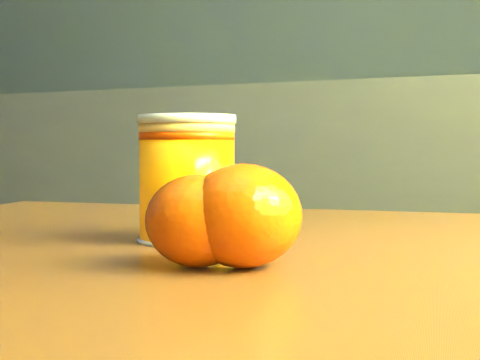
% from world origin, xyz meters
% --- Properties ---
extents(kitchen_counter, '(3.15, 0.60, 0.90)m').
position_xyz_m(kitchen_counter, '(0.00, 1.45, 0.45)').
color(kitchen_counter, '#47474C').
rests_on(kitchen_counter, ground).
extents(juice_glass, '(0.07, 0.07, 0.09)m').
position_xyz_m(juice_glass, '(0.91, 0.08, 0.72)').
color(juice_glass, orange).
rests_on(juice_glass, table).
extents(orange_front, '(0.06, 0.06, 0.05)m').
position_xyz_m(orange_front, '(0.97, -0.01, 0.70)').
color(orange_front, '#DE4804').
rests_on(orange_front, table).
extents(orange_back, '(0.08, 0.08, 0.06)m').
position_xyz_m(orange_back, '(1.00, -0.00, 0.71)').
color(orange_back, '#DE4804').
rests_on(orange_back, table).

